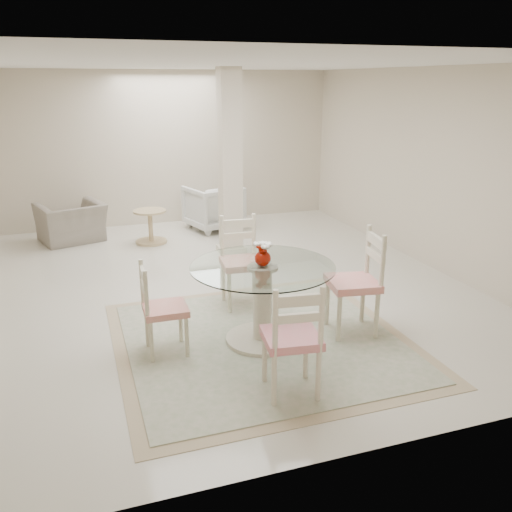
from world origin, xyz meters
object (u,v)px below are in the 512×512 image
object	(u,v)px
dining_table	(263,304)
dining_chair_west	(158,303)
recliner_taupe	(71,223)
dining_chair_east	(361,274)
dining_chair_north	(241,255)
side_table	(151,228)
column	(230,164)
red_vase	(263,253)
armchair_white	(213,207)
dining_chair_south	(294,332)

from	to	relation	value
dining_table	dining_chair_west	size ratio (longest dim) A/B	1.39
dining_chair_west	recliner_taupe	world-z (taller)	dining_chair_west
dining_chair_east	dining_chair_north	size ratio (longest dim) A/B	1.05
dining_chair_north	side_table	distance (m)	2.96
column	dining_chair_north	distance (m)	2.12
dining_table	dining_chair_east	distance (m)	1.05
red_vase	recliner_taupe	xyz separation A→B (m)	(-1.75, 4.39, -0.62)
armchair_white	recliner_taupe	bearing A→B (deg)	-15.53
dining_chair_south	side_table	world-z (taller)	dining_chair_south
dining_chair_east	dining_chair_north	world-z (taller)	dining_chair_east
dining_chair_north	dining_table	bearing A→B (deg)	-90.06
column	dining_chair_south	size ratio (longest dim) A/B	2.40
dining_chair_north	red_vase	bearing A→B (deg)	-89.89
armchair_white	side_table	world-z (taller)	armchair_white
dining_chair_south	recliner_taupe	world-z (taller)	dining_chair_south
dining_table	side_table	world-z (taller)	dining_table
recliner_taupe	side_table	xyz separation A→B (m)	(1.20, -0.50, -0.07)
column	red_vase	size ratio (longest dim) A/B	11.14
column	dining_chair_south	xyz separation A→B (m)	(-0.63, -3.97, -0.76)
column	red_vase	world-z (taller)	column
dining_chair_north	armchair_white	bearing A→B (deg)	85.84
side_table	dining_chair_east	bearing A→B (deg)	-68.55
dining_chair_north	recliner_taupe	world-z (taller)	dining_chair_north
dining_table	dining_chair_west	bearing A→B (deg)	175.16
red_vase	dining_chair_east	xyz separation A→B (m)	(1.02, -0.09, -0.30)
dining_chair_north	recliner_taupe	distance (m)	3.85
dining_chair_north	side_table	xyz separation A→B (m)	(-0.63, 2.87, -0.36)
red_vase	side_table	distance (m)	3.99
dining_chair_east	armchair_white	distance (m)	4.54
dining_table	side_table	bearing A→B (deg)	97.94
red_vase	dining_chair_east	world-z (taller)	dining_chair_east
dining_table	dining_chair_south	world-z (taller)	dining_chair_south
dining_chair_west	red_vase	bearing A→B (deg)	-93.92
armchair_white	column	bearing A→B (deg)	69.67
dining_chair_west	armchair_white	size ratio (longest dim) A/B	1.18
dining_chair_west	dining_chair_south	size ratio (longest dim) A/B	0.90
dining_chair_west	recliner_taupe	bearing A→B (deg)	10.71
dining_chair_east	dining_chair_south	size ratio (longest dim) A/B	1.08
red_vase	recliner_taupe	distance (m)	4.77
armchair_white	side_table	xyz separation A→B (m)	(-1.18, -0.53, -0.14)
dining_table	side_table	xyz separation A→B (m)	(-0.54, 3.89, -0.16)
column	dining_chair_north	bearing A→B (deg)	-102.98
dining_chair_west	armchair_white	distance (m)	4.64
column	dining_chair_east	world-z (taller)	column
dining_table	red_vase	bearing A→B (deg)	-33.69
dining_table	recliner_taupe	xyz separation A→B (m)	(-1.75, 4.39, -0.10)
dining_chair_south	recliner_taupe	size ratio (longest dim) A/B	1.15
dining_chair_south	red_vase	bearing A→B (deg)	-87.73
recliner_taupe	dining_chair_south	bearing A→B (deg)	89.39
column	armchair_white	xyz separation A→B (m)	(0.10, 1.46, -0.96)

